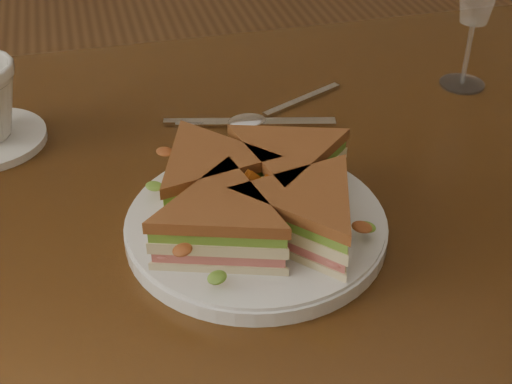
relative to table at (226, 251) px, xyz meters
The scene contains 6 objects.
table is the anchor object (origin of this frame).
plate 0.14m from the table, 82.46° to the right, with size 0.26×0.26×0.02m, color white.
sandwich_wedges 0.17m from the table, 82.46° to the right, with size 0.29×0.29×0.06m.
crisps_mound 0.17m from the table, 82.46° to the right, with size 0.09×0.09×0.05m, color #CF661A, non-canonical shape.
spoon 0.18m from the table, 58.72° to the left, with size 0.17×0.09×0.01m.
knife 0.16m from the table, 66.10° to the left, with size 0.21×0.06×0.00m.
Camera 1 is at (-0.13, -0.64, 1.20)m, focal length 50.00 mm.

